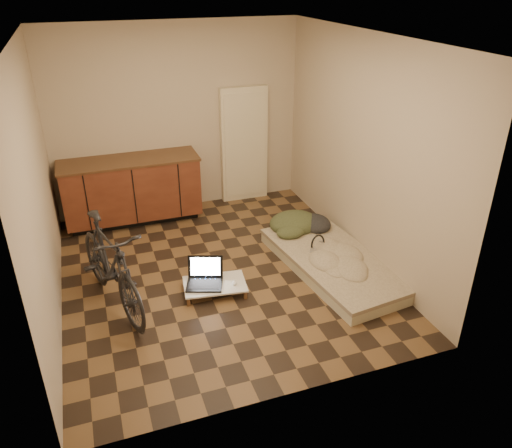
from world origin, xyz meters
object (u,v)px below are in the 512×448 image
object	(u,v)px
bicycle	(110,261)
lap_desk	(215,284)
laptop	(205,279)
futon	(334,262)

from	to	relation	value
bicycle	lap_desk	bearing A→B (deg)	-22.49
laptop	bicycle	bearing A→B (deg)	-165.20
lap_desk	laptop	xyz separation A→B (m)	(-0.10, 0.05, 0.07)
bicycle	laptop	size ratio (longest dim) A/B	3.51
bicycle	futon	bearing A→B (deg)	-18.64
futon	laptop	world-z (taller)	laptop
lap_desk	laptop	world-z (taller)	laptop
bicycle	lap_desk	xyz separation A→B (m)	(1.05, -0.13, -0.44)
bicycle	lap_desk	world-z (taller)	bicycle
bicycle	laptop	xyz separation A→B (m)	(0.95, -0.08, -0.37)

